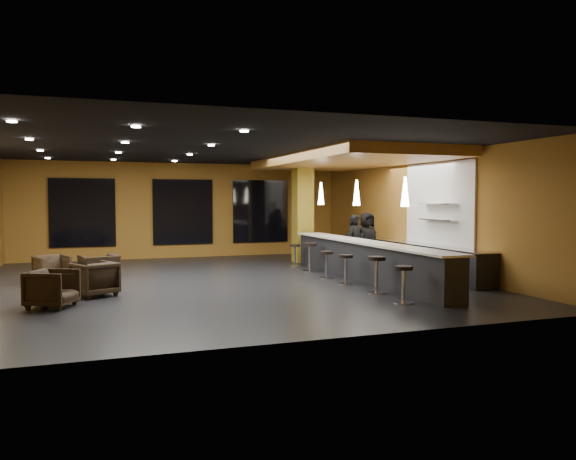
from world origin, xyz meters
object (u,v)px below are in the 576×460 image
object	(u,v)px
pendant_2	(321,194)
bar_stool_2	(346,265)
bar_counter	(365,261)
staff_b	(355,243)
column	(303,211)
pendant_0	(405,192)
pendant_1	(357,193)
armchair_c	(52,269)
bar_stool_3	(327,261)
armchair_a	(52,289)
prep_counter	(418,259)
bar_stool_1	(376,270)
bar_stool_0	(403,279)
armchair_b	(95,279)
staff_a	(356,242)
bar_stool_5	(295,252)
armchair_d	(99,266)
staff_c	(367,239)
bar_stool_4	(310,253)

from	to	relation	value
pendant_2	bar_stool_2	xyz separation A→B (m)	(-0.82, -3.55, -1.86)
bar_counter	staff_b	xyz separation A→B (m)	(1.22, 3.04, 0.25)
column	pendant_0	bearing A→B (deg)	-90.00
pendant_1	armchair_c	size ratio (longest dim) A/B	0.89
pendant_2	column	bearing A→B (deg)	90.00
bar_counter	pendant_0	world-z (taller)	pendant_0
bar_stool_3	armchair_a	bearing A→B (deg)	-164.26
prep_counter	pendant_2	xyz separation A→B (m)	(-2.00, 2.50, 1.92)
bar_stool_1	bar_stool_2	size ratio (longest dim) A/B	1.13
prep_counter	bar_stool_0	size ratio (longest dim) A/B	7.61
prep_counter	armchair_a	distance (m)	9.85
column	armchair_b	xyz separation A→B (m)	(-6.87, -4.81, -1.36)
pendant_1	staff_a	xyz separation A→B (m)	(0.84, 1.72, -1.50)
bar_counter	pendant_1	size ratio (longest dim) A/B	11.43
bar_stool_0	bar_stool_2	xyz separation A→B (m)	(-0.00, 2.76, -0.02)
bar_stool_1	bar_stool_2	world-z (taller)	bar_stool_1
prep_counter	bar_stool_0	world-z (taller)	prep_counter
armchair_b	bar_stool_1	bearing A→B (deg)	136.33
bar_stool_5	armchair_c	bearing A→B (deg)	-170.99
armchair_d	bar_stool_0	distance (m)	8.56
bar_counter	bar_stool_5	xyz separation A→B (m)	(-0.71, 3.46, -0.04)
pendant_0	bar_stool_2	size ratio (longest dim) A/B	0.92
bar_stool_2	armchair_b	bearing A→B (deg)	176.80
staff_a	staff_c	size ratio (longest dim) A/B	0.97
bar_counter	armchair_a	size ratio (longest dim) A/B	9.49
staff_b	bar_stool_4	bearing A→B (deg)	-146.52
bar_counter	armchair_c	bearing A→B (deg)	163.62
armchair_a	armchair_b	xyz separation A→B (m)	(0.82, 1.10, 0.01)
column	armchair_d	xyz separation A→B (m)	(-6.72, -1.71, -1.44)
staff_c	armchair_c	size ratio (longest dim) A/B	2.20
armchair_a	bar_stool_4	distance (m)	7.71
pendant_1	bar_stool_5	xyz separation A→B (m)	(-0.71, 2.96, -1.89)
column	bar_stool_0	distance (m)	8.05
armchair_c	armchair_d	bearing A→B (deg)	3.77
column	pendant_1	distance (m)	4.14
bar_stool_2	column	bearing A→B (deg)	80.91
bar_stool_3	staff_c	bearing A→B (deg)	42.78
bar_counter	bar_stool_4	xyz separation A→B (m)	(-0.75, 2.07, 0.05)
armchair_a	bar_stool_5	bearing A→B (deg)	-29.85
armchair_a	armchair_d	distance (m)	4.32
bar_stool_1	staff_c	bearing A→B (deg)	64.63
armchair_a	column	bearing A→B (deg)	-26.66
staff_b	armchair_a	xyz separation A→B (m)	(-8.91, -4.35, -0.36)
prep_counter	armchair_d	xyz separation A→B (m)	(-8.72, 2.39, -0.12)
pendant_1	bar_stool_0	bearing A→B (deg)	-102.14
column	pendant_2	bearing A→B (deg)	-90.00
armchair_a	bar_stool_1	xyz separation A→B (m)	(6.94, -0.71, 0.17)
bar_stool_3	pendant_1	bearing A→B (deg)	-8.07
armchair_a	bar_stool_5	world-z (taller)	armchair_a
column	pendant_0	xyz separation A→B (m)	(0.00, -6.60, 0.60)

